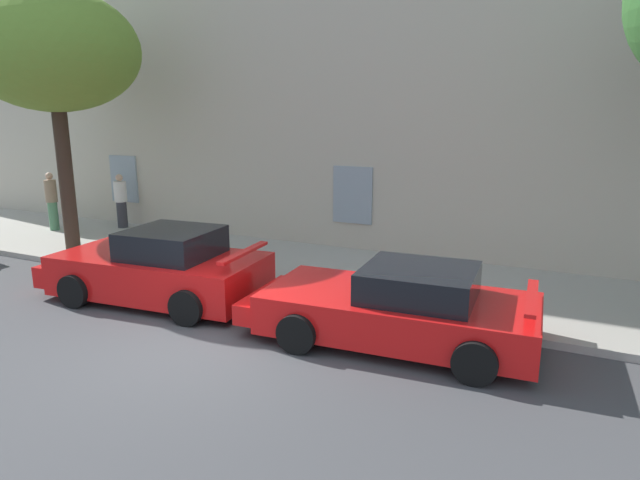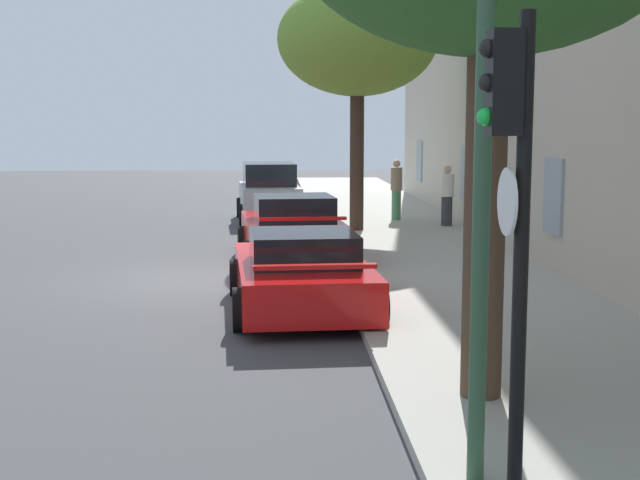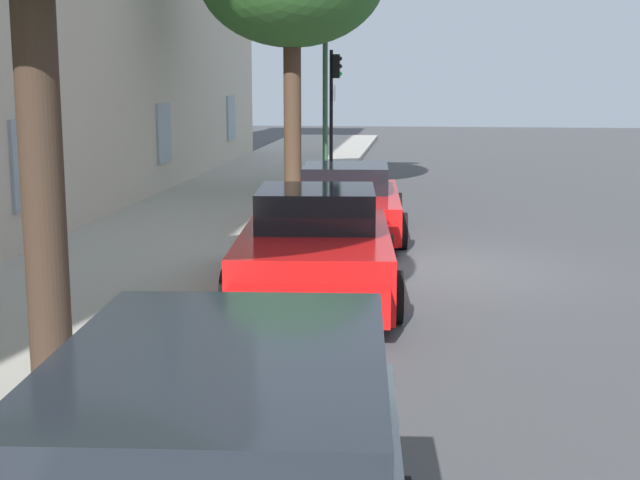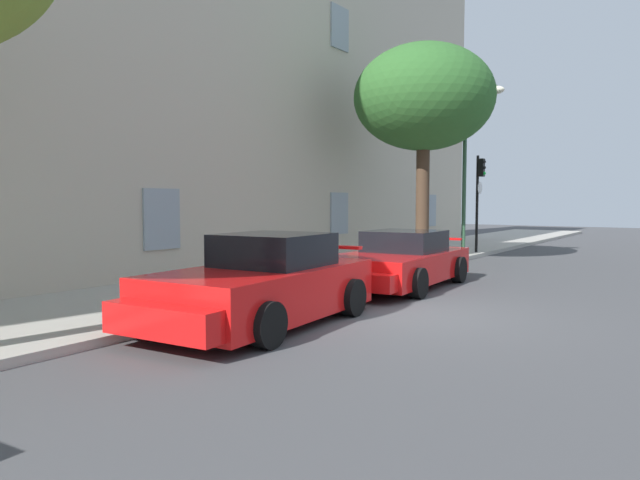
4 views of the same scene
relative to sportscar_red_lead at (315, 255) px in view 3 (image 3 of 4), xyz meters
name	(u,v)px [view 3 (image 3 of 4)]	position (x,y,z in m)	size (l,w,h in m)	color
ground_plane	(431,268)	(2.25, -1.60, -0.63)	(80.00, 80.00, 0.00)	#444447
sidewalk	(153,257)	(2.25, 2.98, -0.56)	(60.00, 4.27, 0.14)	#A8A399
sportscar_red_lead	(315,255)	(0.00, 0.00, 0.00)	(4.71, 2.53, 1.49)	red
sportscar_yellow_flank	(345,206)	(5.02, 0.04, -0.05)	(4.94, 2.49, 1.32)	red
traffic_light	(334,91)	(13.74, 1.12, 1.95)	(0.44, 0.36, 3.59)	black
street_lamp	(341,30)	(12.47, 0.82, 3.59)	(0.44, 1.42, 5.94)	#2D5138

